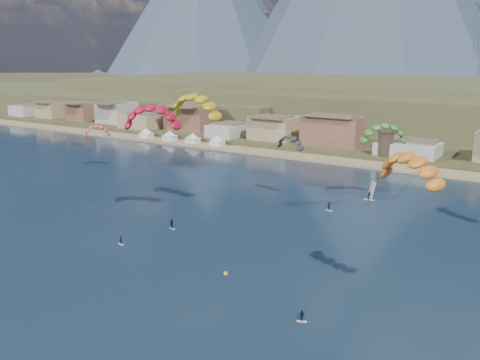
% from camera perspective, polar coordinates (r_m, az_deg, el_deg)
% --- Properties ---
extents(ground, '(2400.00, 2400.00, 0.00)m').
position_cam_1_polar(ground, '(82.15, -12.40, -11.34)').
color(ground, '#0D1D31').
rests_on(ground, ground).
extents(beach, '(2200.00, 12.00, 0.90)m').
position_cam_1_polar(beach, '(170.06, 13.61, 1.83)').
color(beach, tan).
rests_on(beach, ground).
extents(town, '(400.00, 24.00, 12.00)m').
position_cam_1_polar(town, '(199.12, 4.34, 6.16)').
color(town, beige).
rests_on(town, ground).
extents(watchtower, '(5.82, 5.82, 8.60)m').
position_cam_1_polar(watchtower, '(174.96, 16.15, 4.05)').
color(watchtower, '#47382D').
rests_on(watchtower, ground).
extents(beach_tents, '(43.40, 6.40, 5.00)m').
position_cam_1_polar(beach_tents, '(206.65, -6.74, 5.18)').
color(beach_tents, white).
rests_on(beach_tents, ground).
extents(kitesurfer_red, '(13.02, 18.65, 27.52)m').
position_cam_1_polar(kitesurfer_red, '(103.96, -9.95, 7.53)').
color(kitesurfer_red, silver).
rests_on(kitesurfer_red, ground).
extents(kitesurfer_yellow, '(12.85, 13.74, 28.22)m').
position_cam_1_polar(kitesurfer_yellow, '(108.82, -5.12, 8.71)').
color(kitesurfer_yellow, silver).
rests_on(kitesurfer_yellow, ground).
extents(kitesurfer_orange, '(15.85, 16.27, 25.15)m').
position_cam_1_polar(kitesurfer_orange, '(70.62, 18.71, 1.79)').
color(kitesurfer_orange, silver).
rests_on(kitesurfer_orange, ground).
extents(kitesurfer_green, '(14.49, 17.57, 22.33)m').
position_cam_1_polar(kitesurfer_green, '(122.53, 15.90, 5.38)').
color(kitesurfer_green, silver).
rests_on(kitesurfer_green, ground).
extents(distant_kite_pink, '(8.50, 7.92, 15.99)m').
position_cam_1_polar(distant_kite_pink, '(161.32, -15.91, 5.63)').
color(distant_kite_pink, '#262626').
rests_on(distant_kite_pink, ground).
extents(distant_kite_dark, '(8.27, 6.24, 17.58)m').
position_cam_1_polar(distant_kite_dark, '(122.45, 5.69, 4.53)').
color(distant_kite_dark, '#262626').
rests_on(distant_kite_dark, ground).
extents(windsurfer, '(2.71, 2.95, 4.80)m').
position_cam_1_polar(windsurfer, '(127.85, 14.51, -1.56)').
color(windsurfer, silver).
rests_on(windsurfer, ground).
extents(buoy, '(0.73, 0.73, 0.73)m').
position_cam_1_polar(buoy, '(83.37, -1.62, -10.52)').
color(buoy, yellow).
rests_on(buoy, ground).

